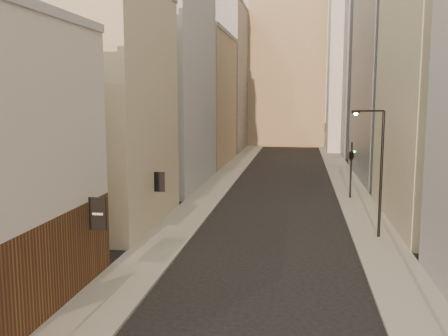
# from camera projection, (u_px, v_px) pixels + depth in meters

# --- Properties ---
(sidewalk_left) EXTENTS (3.00, 140.00, 0.15)m
(sidewalk_left) POSITION_uv_depth(u_px,v_px,m) (234.00, 168.00, 62.91)
(sidewalk_left) COLOR gray
(sidewalk_left) RESTS_ON ground
(sidewalk_right) EXTENTS (3.00, 140.00, 0.15)m
(sidewalk_right) POSITION_uv_depth(u_px,v_px,m) (339.00, 170.00, 60.97)
(sidewalk_right) COLOR gray
(sidewalk_right) RESTS_ON ground
(left_bldg_beige) EXTENTS (8.00, 12.00, 16.00)m
(left_bldg_beige) POSITION_uv_depth(u_px,v_px,m) (100.00, 109.00, 34.25)
(left_bldg_beige) COLOR tan
(left_bldg_beige) RESTS_ON ground
(left_bldg_grey) EXTENTS (8.00, 16.00, 20.00)m
(left_bldg_grey) POSITION_uv_depth(u_px,v_px,m) (163.00, 86.00, 49.64)
(left_bldg_grey) COLOR #9E9EA3
(left_bldg_grey) RESTS_ON ground
(left_bldg_tan) EXTENTS (8.00, 18.00, 17.00)m
(left_bldg_tan) POSITION_uv_depth(u_px,v_px,m) (199.00, 101.00, 67.47)
(left_bldg_tan) COLOR #98825F
(left_bldg_tan) RESTS_ON ground
(left_bldg_wingrid) EXTENTS (8.00, 20.00, 24.00)m
(left_bldg_wingrid) POSITION_uv_depth(u_px,v_px,m) (222.00, 80.00, 86.57)
(left_bldg_wingrid) COLOR gray
(left_bldg_wingrid) RESTS_ON ground
(right_bldg_wingrid) EXTENTS (8.00, 20.00, 26.00)m
(right_bldg_wingrid) POSITION_uv_depth(u_px,v_px,m) (399.00, 59.00, 53.47)
(right_bldg_wingrid) COLOR gray
(right_bldg_wingrid) RESTS_ON ground
(clock_tower) EXTENTS (14.00, 14.00, 44.90)m
(clock_tower) POSITION_uv_depth(u_px,v_px,m) (288.00, 52.00, 95.90)
(clock_tower) COLOR #98825F
(clock_tower) RESTS_ON ground
(white_tower) EXTENTS (8.00, 8.00, 41.50)m
(white_tower) POSITION_uv_depth(u_px,v_px,m) (354.00, 37.00, 80.42)
(white_tower) COLOR silver
(white_tower) RESTS_ON ground
(streetlamp_mid) EXTENTS (2.06, 0.76, 8.06)m
(streetlamp_mid) POSITION_uv_depth(u_px,v_px,m) (378.00, 166.00, 30.62)
(streetlamp_mid) COLOR black
(streetlamp_mid) RESTS_ON ground
(traffic_light_right) EXTENTS (0.81, 0.81, 5.00)m
(traffic_light_right) POSITION_uv_depth(u_px,v_px,m) (351.00, 155.00, 43.17)
(traffic_light_right) COLOR black
(traffic_light_right) RESTS_ON ground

